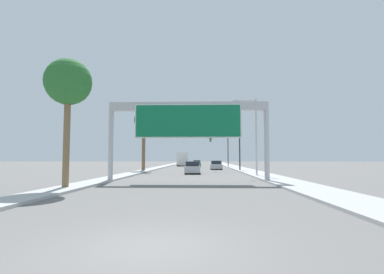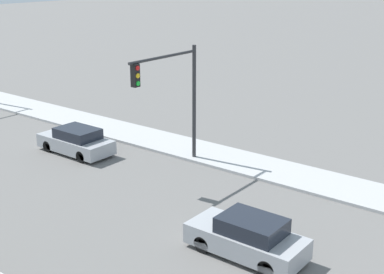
{
  "view_description": "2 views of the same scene",
  "coord_description": "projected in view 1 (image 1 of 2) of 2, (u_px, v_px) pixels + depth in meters",
  "views": [
    {
      "loc": [
        1.15,
        -6.65,
        1.97
      ],
      "look_at": [
        0.0,
        27.64,
        4.35
      ],
      "focal_mm": 28.0,
      "sensor_mm": 36.0,
      "label": 1
    },
    {
      "loc": [
        -14.69,
        21.48,
        10.02
      ],
      "look_at": [
        1.29,
        33.9,
        3.46
      ],
      "focal_mm": 50.0,
      "sensor_mm": 36.0,
      "label": 2
    }
  ],
  "objects": [
    {
      "name": "median_strip_left",
      "position": [
        164.0,
        166.0,
        66.6
      ],
      "size": [
        2.0,
        120.0,
        0.15
      ],
      "color": "#B2B2B2",
      "rests_on": "ground"
    },
    {
      "name": "car_mid_right",
      "position": [
        197.0,
        163.0,
        67.66
      ],
      "size": [
        1.76,
        4.33,
        1.4
      ],
      "color": "#1E662D",
      "rests_on": "ground"
    },
    {
      "name": "ground_plane",
      "position": [
        150.0,
        248.0,
        6.53
      ],
      "size": [
        300.0,
        300.0,
        0.0
      ],
      "primitive_type": "plane",
      "color": "slate"
    },
    {
      "name": "street_lamp_right",
      "position": [
        253.0,
        130.0,
        31.46
      ],
      "size": [
        2.5,
        0.28,
        8.2
      ],
      "color": "#B2B2B7",
      "rests_on": "ground"
    },
    {
      "name": "traffic_light_mid_block",
      "position": [
        222.0,
        146.0,
        64.49
      ],
      "size": [
        4.18,
        0.32,
        6.81
      ],
      "color": "#2D2D30",
      "rests_on": "ground"
    },
    {
      "name": "sidewalk_right",
      "position": [
        232.0,
        166.0,
        66.1
      ],
      "size": [
        3.0,
        120.0,
        0.15
      ],
      "color": "#B2B2B2",
      "rests_on": "ground"
    },
    {
      "name": "palm_tree_foreground",
      "position": [
        68.0,
        84.0,
        19.11
      ],
      "size": [
        2.95,
        2.95,
        8.3
      ],
      "color": "brown",
      "rests_on": "ground"
    },
    {
      "name": "sign_gantry",
      "position": [
        188.0,
        118.0,
        24.7
      ],
      "size": [
        13.31,
        0.73,
        6.58
      ],
      "color": "#B2B2B7",
      "rests_on": "ground"
    },
    {
      "name": "truck_box_primary",
      "position": [
        183.0,
        159.0,
        72.41
      ],
      "size": [
        2.39,
        8.65,
        3.17
      ],
      "color": "red",
      "rests_on": "ground"
    },
    {
      "name": "palm_tree_background",
      "position": [
        144.0,
        122.0,
        44.14
      ],
      "size": [
        2.88,
        2.88,
        8.95
      ],
      "color": "brown",
      "rests_on": "ground"
    },
    {
      "name": "car_near_left",
      "position": [
        216.0,
        165.0,
        50.06
      ],
      "size": [
        1.87,
        4.5,
        1.47
      ],
      "color": "#A5A8AD",
      "rests_on": "ground"
    },
    {
      "name": "traffic_light_near_intersection",
      "position": [
        229.0,
        143.0,
        44.53
      ],
      "size": [
        4.81,
        0.32,
        6.14
      ],
      "color": "#2D2D30",
      "rests_on": "ground"
    },
    {
      "name": "car_far_right",
      "position": [
        193.0,
        168.0,
        36.87
      ],
      "size": [
        1.84,
        4.34,
        1.52
      ],
      "color": "#A5A8AD",
      "rests_on": "ground"
    }
  ]
}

